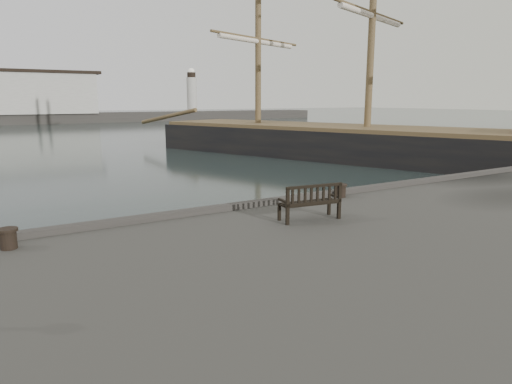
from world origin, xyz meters
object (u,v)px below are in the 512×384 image
at_px(bench, 310,209).
at_px(bollard_right, 341,191).
at_px(bollard_left, 8,239).
at_px(tall_ship_main, 366,150).

bearing_deg(bench, bollard_right, 41.11).
relative_size(bollard_left, tall_ship_main, 0.01).
xyz_separation_m(bollard_right, tall_ship_main, (16.63, 15.74, -1.03)).
xyz_separation_m(bench, bollard_right, (2.79, 1.87, -0.09)).
bearing_deg(bollard_left, bench, -11.40).
distance_m(bollard_left, tall_ship_main, 31.31).
bearing_deg(tall_ship_main, bench, -159.28).
height_order(bollard_left, bollard_right, bollard_left).
bearing_deg(tall_ship_main, bollard_right, -158.06).
height_order(bench, bollard_right, bench).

